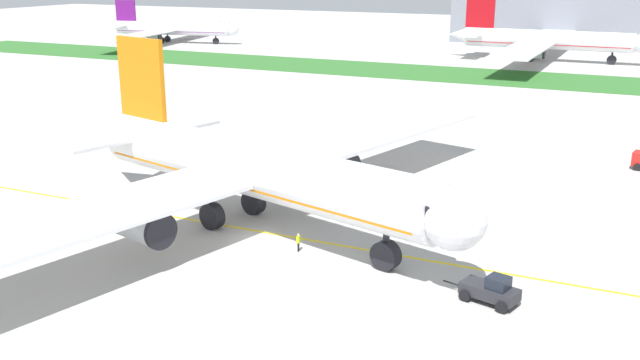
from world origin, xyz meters
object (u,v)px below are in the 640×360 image
Objects in this scene: pushback_tug at (491,290)px; ground_crew_wingwalker_port at (298,241)px; parked_airliner_far_left at (170,29)px; airliner_foreground at (250,169)px; parked_airliner_far_centre at (544,40)px.

pushback_tug reaches higher than ground_crew_wingwalker_port.
ground_crew_wingwalker_port is 0.02× the size of parked_airliner_far_left.
airliner_foreground is 1.04× the size of parked_airliner_far_left.
pushback_tug is at bearing -15.36° from airliner_foreground.
ground_crew_wingwalker_port is at bearing -50.49° from parked_airliner_far_left.
parked_airliner_far_left is at bearing 128.54° from airliner_foreground.
ground_crew_wingwalker_port is 177.55m from parked_airliner_far_left.
pushback_tug is 3.64× the size of ground_crew_wingwalker_port.
pushback_tug is (24.01, -6.60, -4.66)m from airliner_foreground.
pushback_tug is 0.08× the size of parked_airliner_far_left.
airliner_foreground is 45.30× the size of ground_crew_wingwalker_port.
airliner_foreground is 25.33m from pushback_tug.
airliner_foreground is at bearing -92.75° from parked_airliner_far_centre.
pushback_tug is at bearing -9.64° from ground_crew_wingwalker_port.
parked_airliner_far_left is (-130.17, 139.87, 3.40)m from pushback_tug.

